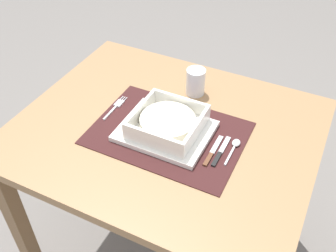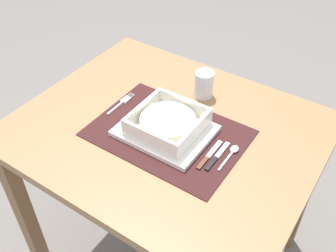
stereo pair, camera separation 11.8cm
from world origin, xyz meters
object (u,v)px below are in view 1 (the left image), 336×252
object	(u,v)px
porridge_bowl	(168,123)
drinking_glass	(196,83)
spoon	(235,145)
bread_knife	(212,152)
butter_knife	(220,153)
dining_table	(166,151)
fork	(117,106)

from	to	relation	value
porridge_bowl	drinking_glass	distance (m)	0.23
spoon	bread_knife	bearing A→B (deg)	-130.19
butter_knife	dining_table	bearing A→B (deg)	166.89
fork	butter_knife	xyz separation A→B (m)	(0.38, -0.05, 0.00)
butter_knife	bread_knife	distance (m)	0.02
fork	dining_table	bearing A→B (deg)	-8.86
butter_knife	porridge_bowl	bearing A→B (deg)	172.79
spoon	drinking_glass	xyz separation A→B (m)	(-0.21, 0.20, 0.03)
butter_knife	drinking_glass	size ratio (longest dim) A/B	1.47
porridge_bowl	drinking_glass	bearing A→B (deg)	91.70
butter_knife	bread_knife	xyz separation A→B (m)	(-0.02, -0.01, 0.00)
butter_knife	drinking_glass	distance (m)	0.30
fork	butter_knife	distance (m)	0.38
fork	spoon	distance (m)	0.41
porridge_bowl	spoon	distance (m)	0.21
butter_knife	spoon	bearing A→B (deg)	54.70
fork	drinking_glass	xyz separation A→B (m)	(0.20, 0.19, 0.04)
dining_table	spoon	size ratio (longest dim) A/B	8.16
fork	spoon	world-z (taller)	spoon
drinking_glass	porridge_bowl	bearing A→B (deg)	-88.30
dining_table	drinking_glass	distance (m)	0.25
spoon	butter_knife	size ratio (longest dim) A/B	0.83
dining_table	bread_knife	bearing A→B (deg)	-14.45
porridge_bowl	fork	distance (m)	0.21
bread_knife	fork	bearing A→B (deg)	169.31
bread_knife	drinking_glass	distance (m)	0.30
dining_table	porridge_bowl	size ratio (longest dim) A/B	4.69
porridge_bowl	bread_knife	size ratio (longest dim) A/B	1.46
fork	drinking_glass	bearing A→B (deg)	39.74
fork	bread_knife	size ratio (longest dim) A/B	0.99
dining_table	spoon	world-z (taller)	spoon
fork	spoon	size ratio (longest dim) A/B	1.18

